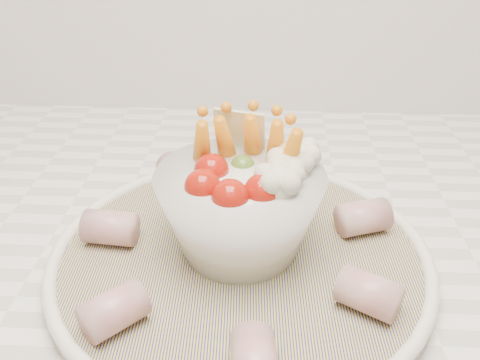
{
  "coord_description": "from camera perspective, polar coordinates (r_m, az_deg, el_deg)",
  "views": [
    {
      "loc": [
        -0.13,
        1.02,
        1.23
      ],
      "look_at": [
        -0.16,
        1.4,
        1.01
      ],
      "focal_mm": 40.0,
      "sensor_mm": 36.0,
      "label": 1
    }
  ],
  "objects": [
    {
      "name": "serving_platter",
      "position": [
        0.48,
        0.05,
        -8.29
      ],
      "size": [
        0.35,
        0.35,
        0.02
      ],
      "color": "navy",
      "rests_on": "kitchen_counter"
    },
    {
      "name": "veggie_bowl",
      "position": [
        0.46,
        0.27,
        -2.62
      ],
      "size": [
        0.14,
        0.14,
        0.12
      ],
      "color": "silver",
      "rests_on": "serving_platter"
    },
    {
      "name": "cured_meat_rolls",
      "position": [
        0.46,
        -0.11,
        -6.4
      ],
      "size": [
        0.28,
        0.3,
        0.03
      ],
      "color": "#A54B51",
      "rests_on": "serving_platter"
    }
  ]
}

